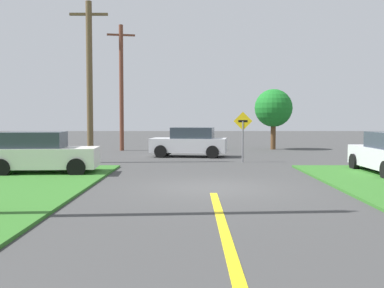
{
  "coord_description": "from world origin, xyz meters",
  "views": [
    {
      "loc": [
        -0.61,
        -14.0,
        2.16
      ],
      "look_at": [
        -0.62,
        2.14,
        1.23
      ],
      "focal_mm": 43.07,
      "sensor_mm": 36.0,
      "label": 1
    }
  ],
  "objects_px": {
    "car_approaching_junction": "(190,142)",
    "direction_sign": "(243,131)",
    "utility_pole_far": "(122,86)",
    "oak_tree_left": "(274,108)",
    "utility_pole_mid": "(90,80)",
    "parked_car_near_building": "(42,153)"
  },
  "relations": [
    {
      "from": "car_approaching_junction",
      "to": "direction_sign",
      "type": "xyz_separation_m",
      "value": [
        2.58,
        -3.12,
        0.71
      ]
    },
    {
      "from": "car_approaching_junction",
      "to": "utility_pole_far",
      "type": "bearing_deg",
      "value": -38.92
    },
    {
      "from": "direction_sign",
      "to": "oak_tree_left",
      "type": "height_order",
      "value": "oak_tree_left"
    },
    {
      "from": "utility_pole_mid",
      "to": "oak_tree_left",
      "type": "relative_size",
      "value": 1.87
    },
    {
      "from": "direction_sign",
      "to": "oak_tree_left",
      "type": "xyz_separation_m",
      "value": [
        3.06,
        9.01,
        1.27
      ]
    },
    {
      "from": "utility_pole_far",
      "to": "direction_sign",
      "type": "height_order",
      "value": "utility_pole_far"
    },
    {
      "from": "parked_car_near_building",
      "to": "utility_pole_mid",
      "type": "height_order",
      "value": "utility_pole_mid"
    },
    {
      "from": "parked_car_near_building",
      "to": "utility_pole_far",
      "type": "bearing_deg",
      "value": 81.3
    },
    {
      "from": "car_approaching_junction",
      "to": "direction_sign",
      "type": "relative_size",
      "value": 1.77
    },
    {
      "from": "utility_pole_mid",
      "to": "direction_sign",
      "type": "distance_m",
      "value": 7.72
    },
    {
      "from": "parked_car_near_building",
      "to": "utility_pole_mid",
      "type": "relative_size",
      "value": 0.53
    },
    {
      "from": "utility_pole_mid",
      "to": "utility_pole_far",
      "type": "relative_size",
      "value": 0.94
    },
    {
      "from": "parked_car_near_building",
      "to": "oak_tree_left",
      "type": "relative_size",
      "value": 0.99
    },
    {
      "from": "direction_sign",
      "to": "utility_pole_mid",
      "type": "bearing_deg",
      "value": -178.34
    },
    {
      "from": "car_approaching_junction",
      "to": "oak_tree_left",
      "type": "bearing_deg",
      "value": -125.86
    },
    {
      "from": "direction_sign",
      "to": "utility_pole_far",
      "type": "bearing_deg",
      "value": 131.84
    },
    {
      "from": "car_approaching_junction",
      "to": "oak_tree_left",
      "type": "distance_m",
      "value": 8.4
    },
    {
      "from": "parked_car_near_building",
      "to": "utility_pole_far",
      "type": "xyz_separation_m",
      "value": [
        1.1,
        12.66,
        3.41
      ]
    },
    {
      "from": "utility_pole_far",
      "to": "direction_sign",
      "type": "bearing_deg",
      "value": -48.16
    },
    {
      "from": "utility_pole_mid",
      "to": "parked_car_near_building",
      "type": "bearing_deg",
      "value": -100.24
    },
    {
      "from": "parked_car_near_building",
      "to": "utility_pole_mid",
      "type": "xyz_separation_m",
      "value": [
        0.83,
        4.58,
        3.14
      ]
    },
    {
      "from": "utility_pole_mid",
      "to": "utility_pole_far",
      "type": "bearing_deg",
      "value": 88.05
    }
  ]
}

